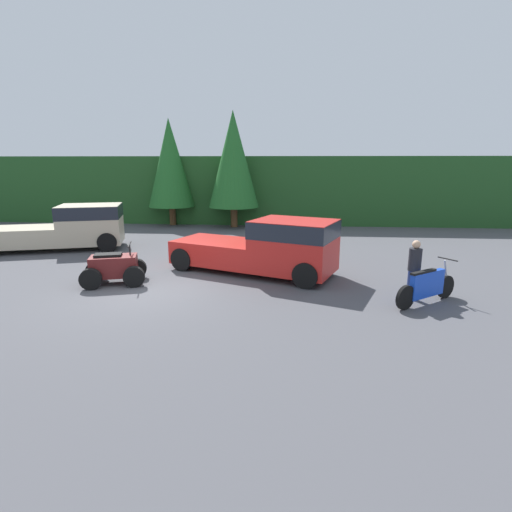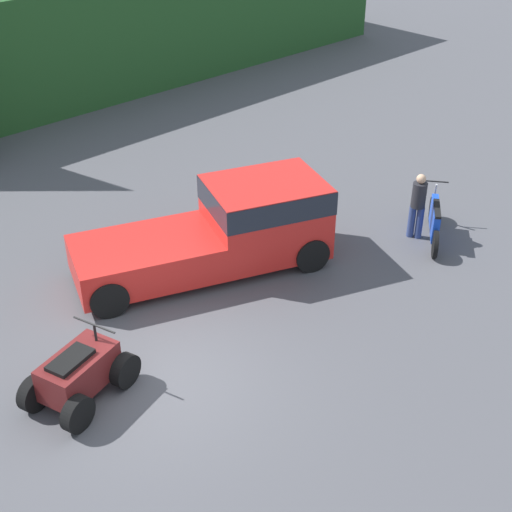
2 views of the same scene
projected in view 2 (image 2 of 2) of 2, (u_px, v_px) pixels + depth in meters
The scene contains 5 objects.
ground_plane at pixel (159, 380), 13.28m from camera, with size 80.00×80.00×0.00m, color #4C4C51.
pickup_truck_red at pixel (229, 226), 16.17m from camera, with size 6.09×3.98×1.96m.
dirt_bike at pixel (434, 221), 17.49m from camera, with size 2.00×1.54×1.18m.
quad_atv at pixel (79, 374), 12.66m from camera, with size 2.21×1.72×1.28m.
rider_person at pixel (418, 204), 17.32m from camera, with size 0.47×0.47×1.71m.
Camera 2 is at (-5.62, -8.54, 8.98)m, focal length 50.00 mm.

